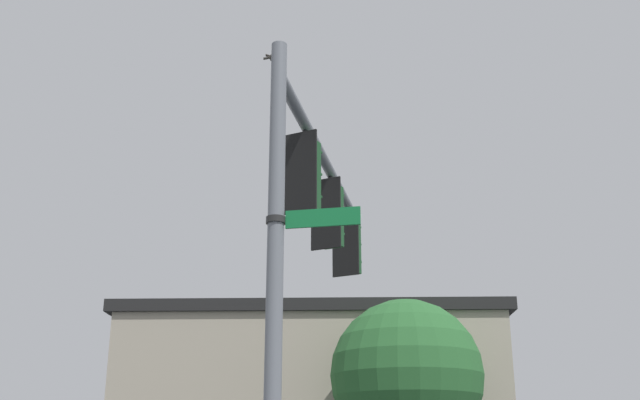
# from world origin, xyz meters

# --- Properties ---
(signal_pole) EXTENTS (0.20, 0.20, 7.09)m
(signal_pole) POSITION_xyz_m (0.00, 0.00, 3.55)
(signal_pole) COLOR slate
(signal_pole) RESTS_ON ground
(mast_arm) EXTENTS (1.73, 5.64, 0.17)m
(mast_arm) POSITION_xyz_m (-0.78, 2.80, 6.65)
(mast_arm) COLOR slate
(traffic_light_nearest_pole) EXTENTS (0.54, 0.49, 1.31)m
(traffic_light_nearest_pole) POSITION_xyz_m (-0.43, 1.56, 5.87)
(traffic_light_nearest_pole) COLOR black
(traffic_light_mid_inner) EXTENTS (0.54, 0.49, 1.31)m
(traffic_light_mid_inner) POSITION_xyz_m (-0.96, 3.44, 5.87)
(traffic_light_mid_inner) COLOR black
(traffic_light_mid_outer) EXTENTS (0.54, 0.49, 1.31)m
(traffic_light_mid_outer) POSITION_xyz_m (-1.48, 5.31, 5.87)
(traffic_light_mid_outer) COLOR black
(street_name_sign) EXTENTS (1.11, 0.42, 0.22)m
(street_name_sign) POSITION_xyz_m (0.32, 0.09, 4.70)
(street_name_sign) COLOR #147238
(bird_flying) EXTENTS (0.33, 0.27, 0.12)m
(bird_flying) POSITION_xyz_m (-2.70, 4.29, 9.75)
(bird_flying) COLOR #4C4742
(tree_by_storefront) EXTENTS (3.30, 3.30, 5.37)m
(tree_by_storefront) POSITION_xyz_m (-1.55, 8.29, 3.71)
(tree_by_storefront) COLOR #4C3823
(tree_by_storefront) RESTS_ON ground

